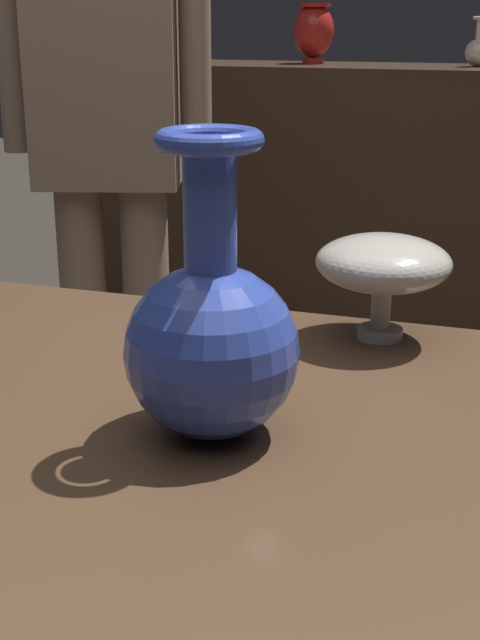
{
  "coord_description": "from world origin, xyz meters",
  "views": [
    {
      "loc": [
        0.2,
        -0.67,
        1.14
      ],
      "look_at": [
        -0.02,
        -0.01,
        0.9
      ],
      "focal_mm": 50.29,
      "sensor_mm": 36.0,
      "label": 1
    }
  ],
  "objects_px": {
    "visitor_near_left": "(107,121)",
    "vase_centerpiece": "(211,336)",
    "shelf_vase_left": "(314,30)",
    "vase_tall_behind": "(383,265)",
    "shelf_vase_center": "(479,50)",
    "shelf_vase_far_left": "(148,50)"
  },
  "relations": [
    {
      "from": "vase_centerpiece",
      "to": "shelf_vase_center",
      "type": "relative_size",
      "value": 1.77
    },
    {
      "from": "vase_tall_behind",
      "to": "visitor_near_left",
      "type": "distance_m",
      "value": 1.19
    },
    {
      "from": "shelf_vase_far_left",
      "to": "visitor_near_left",
      "type": "xyz_separation_m",
      "value": [
        0.32,
        -0.95,
        -0.12
      ]
    },
    {
      "from": "vase_centerpiece",
      "to": "visitor_near_left",
      "type": "distance_m",
      "value": 1.37
    },
    {
      "from": "vase_tall_behind",
      "to": "shelf_vase_far_left",
      "type": "height_order",
      "value": "shelf_vase_far_left"
    },
    {
      "from": "shelf_vase_left",
      "to": "vase_tall_behind",
      "type": "bearing_deg",
      "value": -74.0
    },
    {
      "from": "shelf_vase_center",
      "to": "visitor_near_left",
      "type": "height_order",
      "value": "visitor_near_left"
    },
    {
      "from": "vase_tall_behind",
      "to": "shelf_vase_center",
      "type": "height_order",
      "value": "shelf_vase_center"
    },
    {
      "from": "vase_tall_behind",
      "to": "shelf_vase_left",
      "type": "xyz_separation_m",
      "value": [
        -0.57,
        1.99,
        0.21
      ]
    },
    {
      "from": "vase_tall_behind",
      "to": "visitor_near_left",
      "type": "bearing_deg",
      "value": 130.49
    },
    {
      "from": "vase_centerpiece",
      "to": "shelf_vase_center",
      "type": "height_order",
      "value": "shelf_vase_center"
    },
    {
      "from": "shelf_vase_far_left",
      "to": "shelf_vase_left",
      "type": "distance_m",
      "value": 0.54
    },
    {
      "from": "vase_centerpiece",
      "to": "shelf_vase_left",
      "type": "relative_size",
      "value": 1.39
    },
    {
      "from": "shelf_vase_far_left",
      "to": "shelf_vase_center",
      "type": "xyz_separation_m",
      "value": [
        1.04,
        0.1,
        0.01
      ]
    },
    {
      "from": "shelf_vase_far_left",
      "to": "shelf_vase_left",
      "type": "bearing_deg",
      "value": 14.28
    },
    {
      "from": "vase_centerpiece",
      "to": "vase_tall_behind",
      "type": "distance_m",
      "value": 0.3
    },
    {
      "from": "vase_tall_behind",
      "to": "shelf_vase_center",
      "type": "distance_m",
      "value": 1.96
    },
    {
      "from": "shelf_vase_left",
      "to": "vase_centerpiece",
      "type": "bearing_deg",
      "value": -78.16
    },
    {
      "from": "vase_tall_behind",
      "to": "shelf_vase_far_left",
      "type": "xyz_separation_m",
      "value": [
        -1.09,
        1.86,
        0.15
      ]
    },
    {
      "from": "visitor_near_left",
      "to": "vase_centerpiece",
      "type": "bearing_deg",
      "value": 103.07
    },
    {
      "from": "shelf_vase_far_left",
      "to": "shelf_vase_left",
      "type": "relative_size",
      "value": 0.69
    },
    {
      "from": "vase_centerpiece",
      "to": "visitor_near_left",
      "type": "relative_size",
      "value": 0.16
    }
  ]
}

